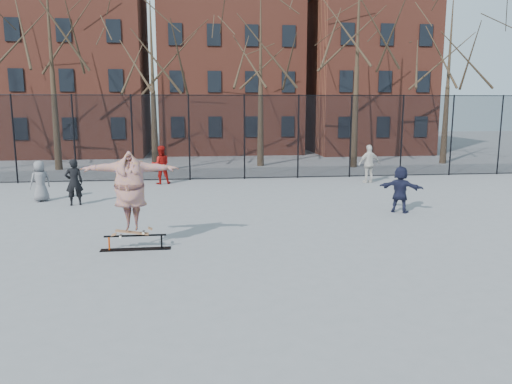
{
  "coord_description": "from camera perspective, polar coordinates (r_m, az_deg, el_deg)",
  "views": [
    {
      "loc": [
        -1.16,
        -10.6,
        3.61
      ],
      "look_at": [
        0.33,
        1.5,
        1.43
      ],
      "focal_mm": 35.0,
      "sensor_mm": 36.0,
      "label": 1
    }
  ],
  "objects": [
    {
      "name": "tree_row",
      "position": [
        28.02,
        -5.37,
        17.8
      ],
      "size": [
        33.66,
        7.46,
        10.67
      ],
      "color": "black",
      "rests_on": "ground"
    },
    {
      "name": "bystander_white",
      "position": [
        23.3,
        12.8,
        3.16
      ],
      "size": [
        1.06,
        0.55,
        1.74
      ],
      "primitive_type": "imported",
      "rotation": [
        0.0,
        0.0,
        3.26
      ],
      "color": "beige",
      "rests_on": "ground"
    },
    {
      "name": "bystander_red",
      "position": [
        22.82,
        -10.83,
        3.06
      ],
      "size": [
        0.94,
        0.79,
        1.72
      ],
      "primitive_type": "imported",
      "rotation": [
        0.0,
        0.0,
        3.32
      ],
      "color": "#99100D",
      "rests_on": "ground"
    },
    {
      "name": "skater",
      "position": [
        12.57,
        -14.17,
        -0.0
      ],
      "size": [
        2.42,
        0.75,
        1.95
      ],
      "primitive_type": "imported",
      "rotation": [
        0.0,
        0.0,
        -0.04
      ],
      "color": "#673B95",
      "rests_on": "skateboard"
    },
    {
      "name": "ground",
      "position": [
        11.26,
        -0.75,
        -8.55
      ],
      "size": [
        100.0,
        100.0,
        0.0
      ],
      "primitive_type": "plane",
      "color": "slate"
    },
    {
      "name": "skate_rail",
      "position": [
        12.85,
        -13.6,
        -5.76
      ],
      "size": [
        1.73,
        0.26,
        0.38
      ],
      "color": "black",
      "rests_on": "ground"
    },
    {
      "name": "bystander_grey",
      "position": [
        20.08,
        -23.44,
        1.16
      ],
      "size": [
        0.89,
        0.82,
        1.52
      ],
      "primitive_type": "imported",
      "rotation": [
        0.0,
        0.0,
        3.75
      ],
      "color": "slate",
      "rests_on": "ground"
    },
    {
      "name": "skateboard",
      "position": [
        12.79,
        -13.97,
        -4.54
      ],
      "size": [
        0.88,
        0.21,
        0.1
      ],
      "primitive_type": null,
      "color": "brown",
      "rests_on": "skate_rail"
    },
    {
      "name": "bystander_black",
      "position": [
        18.85,
        -20.07,
        1.06
      ],
      "size": [
        0.69,
        0.54,
        1.66
      ],
      "primitive_type": "imported",
      "rotation": [
        0.0,
        0.0,
        3.41
      ],
      "color": "black",
      "rests_on": "ground"
    },
    {
      "name": "rowhouses",
      "position": [
        36.73,
        -4.21,
        13.97
      ],
      "size": [
        29.0,
        7.0,
        13.0
      ],
      "color": "brown",
      "rests_on": "ground"
    },
    {
      "name": "fence",
      "position": [
        23.68,
        -4.27,
        6.37
      ],
      "size": [
        34.03,
        0.07,
        4.0
      ],
      "color": "black",
      "rests_on": "ground"
    },
    {
      "name": "bystander_navy",
      "position": [
        17.24,
        16.17,
        0.3
      ],
      "size": [
        1.46,
        1.18,
        1.56
      ],
      "primitive_type": "imported",
      "rotation": [
        0.0,
        0.0,
        2.56
      ],
      "color": "#1A1C34",
      "rests_on": "ground"
    }
  ]
}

